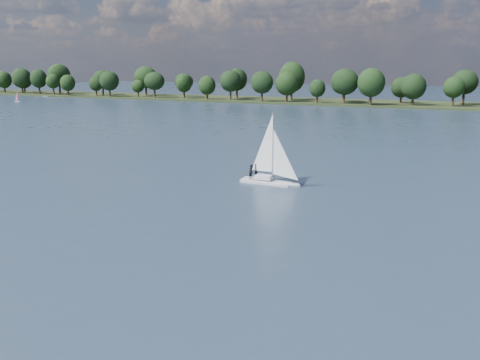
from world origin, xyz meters
name	(u,v)px	position (x,y,z in m)	size (l,w,h in m)	color
ground	(335,138)	(0.00, 100.00, 0.00)	(700.00, 700.00, 0.00)	#233342
far_shore	(417,105)	(0.00, 212.00, 0.00)	(660.00, 40.00, 1.50)	black
sailboat	(267,163)	(5.90, 50.14, 2.76)	(7.56, 2.23, 9.91)	silver
dinghy_pink	(18,99)	(-162.27, 155.75, 1.08)	(2.89, 1.18, 4.59)	silver
pontoon	(46,97)	(-183.02, 191.78, 0.00)	(4.00, 2.00, 0.50)	slate
treeline	(379,85)	(-14.78, 208.56, 8.13)	(562.64, 74.26, 18.84)	black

